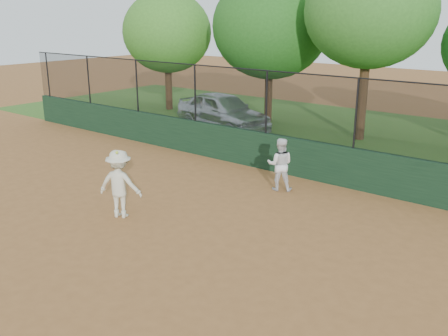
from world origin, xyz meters
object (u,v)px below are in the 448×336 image
Objects in this scene: parked_car at (223,111)px; player_second at (280,164)px; player_main at (120,184)px; tree_1 at (270,26)px; tree_0 at (167,32)px; tree_2 at (370,11)px.

parked_car is 3.14× the size of player_second.
parked_car is 2.65× the size of player_main.
tree_1 is at bearing 2.21° from parked_car.
tree_0 is at bearing -61.58° from player_second.
parked_car is at bearing -158.71° from tree_2.
tree_0 is at bearing -173.22° from tree_1.
player_second is 10.29m from tree_1.
tree_1 is at bearing 171.89° from tree_2.
tree_2 is at bearing -8.11° from tree_1.
tree_0 is (-9.38, 11.31, 3.10)m from player_main.
parked_car is at bearing -69.05° from player_second.
tree_2 is (5.40, 2.10, 4.14)m from parked_car.
player_main is 0.30× the size of tree_0.
tree_0 is 10.75m from tree_2.
tree_1 is (0.50, 2.80, 3.50)m from parked_car.
parked_car is 0.72× the size of tree_1.
tree_1 is at bearing 6.78° from tree_0.
tree_0 is 5.86m from tree_1.
player_main is at bearing -73.43° from tree_1.
tree_0 reaches higher than player_main.
player_main is 15.01m from tree_0.
player_second is 0.21× the size of tree_2.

